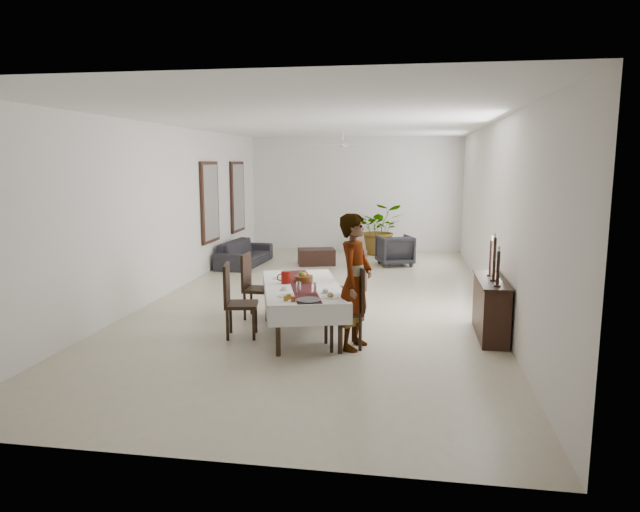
# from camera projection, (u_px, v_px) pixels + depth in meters

# --- Properties ---
(floor) EXTENTS (6.00, 12.00, 0.00)m
(floor) POSITION_uv_depth(u_px,v_px,m) (322.00, 298.00, 10.68)
(floor) COLOR beige
(floor) RESTS_ON ground
(ceiling) EXTENTS (6.00, 12.00, 0.02)m
(ceiling) POSITION_uv_depth(u_px,v_px,m) (323.00, 123.00, 10.16)
(ceiling) COLOR white
(ceiling) RESTS_ON wall_back
(wall_back) EXTENTS (6.00, 0.02, 3.20)m
(wall_back) POSITION_uv_depth(u_px,v_px,m) (355.00, 194.00, 16.26)
(wall_back) COLOR silver
(wall_back) RESTS_ON floor
(wall_front) EXTENTS (6.00, 0.02, 3.20)m
(wall_front) POSITION_uv_depth(u_px,v_px,m) (206.00, 277.00, 4.57)
(wall_front) COLOR silver
(wall_front) RESTS_ON floor
(wall_left) EXTENTS (0.02, 12.00, 3.20)m
(wall_left) POSITION_uv_depth(u_px,v_px,m) (168.00, 210.00, 10.89)
(wall_left) COLOR silver
(wall_left) RESTS_ON floor
(wall_right) EXTENTS (0.02, 12.00, 3.20)m
(wall_right) POSITION_uv_depth(u_px,v_px,m) (492.00, 215.00, 9.94)
(wall_right) COLOR silver
(wall_right) RESTS_ON floor
(dining_table_top) EXTENTS (1.51, 2.41, 0.05)m
(dining_table_top) POSITION_uv_depth(u_px,v_px,m) (302.00, 287.00, 8.44)
(dining_table_top) COLOR black
(dining_table_top) RESTS_ON table_leg_fl
(table_leg_fl) EXTENTS (0.08, 0.08, 0.65)m
(table_leg_fl) POSITION_uv_depth(u_px,v_px,m) (278.00, 332.00, 7.41)
(table_leg_fl) COLOR black
(table_leg_fl) RESTS_ON floor
(table_leg_fr) EXTENTS (0.08, 0.08, 0.65)m
(table_leg_fr) POSITION_uv_depth(u_px,v_px,m) (340.00, 330.00, 7.51)
(table_leg_fr) COLOR black
(table_leg_fr) RESTS_ON floor
(table_leg_bl) EXTENTS (0.08, 0.08, 0.65)m
(table_leg_bl) POSITION_uv_depth(u_px,v_px,m) (272.00, 295.00, 9.49)
(table_leg_bl) COLOR black
(table_leg_bl) RESTS_ON floor
(table_leg_br) EXTENTS (0.08, 0.08, 0.65)m
(table_leg_br) POSITION_uv_depth(u_px,v_px,m) (321.00, 293.00, 9.59)
(table_leg_br) COLOR black
(table_leg_br) RESTS_ON floor
(tablecloth_top) EXTENTS (1.72, 2.62, 0.01)m
(tablecloth_top) POSITION_uv_depth(u_px,v_px,m) (302.00, 285.00, 8.44)
(tablecloth_top) COLOR white
(tablecloth_top) RESTS_ON dining_table_top
(tablecloth_drape_left) EXTENTS (0.67, 2.31, 0.28)m
(tablecloth_drape_left) POSITION_uv_depth(u_px,v_px,m) (265.00, 295.00, 8.40)
(tablecloth_drape_left) COLOR silver
(tablecloth_drape_left) RESTS_ON dining_table_top
(tablecloth_drape_right) EXTENTS (0.67, 2.31, 0.28)m
(tablecloth_drape_right) POSITION_uv_depth(u_px,v_px,m) (338.00, 293.00, 8.52)
(tablecloth_drape_right) COLOR white
(tablecloth_drape_right) RESTS_ON dining_table_top
(tablecloth_drape_near) EXTENTS (1.06, 0.31, 0.28)m
(tablecloth_drape_near) POSITION_uv_depth(u_px,v_px,m) (310.00, 316.00, 7.29)
(tablecloth_drape_near) COLOR white
(tablecloth_drape_near) RESTS_ON dining_table_top
(tablecloth_drape_far) EXTENTS (1.06, 0.31, 0.28)m
(tablecloth_drape_far) POSITION_uv_depth(u_px,v_px,m) (296.00, 278.00, 9.63)
(tablecloth_drape_far) COLOR silver
(tablecloth_drape_far) RESTS_ON dining_table_top
(table_runner) EXTENTS (0.96, 2.33, 0.00)m
(table_runner) POSITION_uv_depth(u_px,v_px,m) (302.00, 285.00, 8.44)
(table_runner) COLOR #53171A
(table_runner) RESTS_ON tablecloth_top
(red_pitcher) EXTENTS (0.17, 0.17, 0.19)m
(red_pitcher) POSITION_uv_depth(u_px,v_px,m) (286.00, 277.00, 8.53)
(red_pitcher) COLOR maroon
(red_pitcher) RESTS_ON tablecloth_top
(pitcher_handle) EXTENTS (0.11, 0.05, 0.11)m
(pitcher_handle) POSITION_uv_depth(u_px,v_px,m) (280.00, 277.00, 8.52)
(pitcher_handle) COLOR maroon
(pitcher_handle) RESTS_ON red_pitcher
(wine_glass_near) EXTENTS (0.07, 0.07, 0.16)m
(wine_glass_near) POSITION_uv_depth(u_px,v_px,m) (314.00, 289.00, 7.84)
(wine_glass_near) COLOR white
(wine_glass_near) RESTS_ON tablecloth_top
(wine_glass_mid) EXTENTS (0.07, 0.07, 0.16)m
(wine_glass_mid) POSITION_uv_depth(u_px,v_px,m) (299.00, 287.00, 7.91)
(wine_glass_mid) COLOR silver
(wine_glass_mid) RESTS_ON tablecloth_top
(teacup_right) EXTENTS (0.08, 0.08, 0.06)m
(teacup_right) POSITION_uv_depth(u_px,v_px,m) (326.00, 291.00, 7.92)
(teacup_right) COLOR silver
(teacup_right) RESTS_ON saucer_right
(saucer_right) EXTENTS (0.14, 0.14, 0.01)m
(saucer_right) POSITION_uv_depth(u_px,v_px,m) (326.00, 293.00, 7.92)
(saucer_right) COLOR silver
(saucer_right) RESTS_ON tablecloth_top
(teacup_left) EXTENTS (0.08, 0.08, 0.06)m
(teacup_left) POSITION_uv_depth(u_px,v_px,m) (284.00, 288.00, 8.08)
(teacup_left) COLOR silver
(teacup_left) RESTS_ON saucer_left
(saucer_left) EXTENTS (0.14, 0.14, 0.01)m
(saucer_left) POSITION_uv_depth(u_px,v_px,m) (284.00, 290.00, 8.08)
(saucer_left) COLOR silver
(saucer_left) RESTS_ON tablecloth_top
(plate_near_right) EXTENTS (0.22, 0.22, 0.01)m
(plate_near_right) POSITION_uv_depth(u_px,v_px,m) (330.00, 297.00, 7.65)
(plate_near_right) COLOR white
(plate_near_right) RESTS_ON tablecloth_top
(bread_near_right) EXTENTS (0.08, 0.08, 0.08)m
(bread_near_right) POSITION_uv_depth(u_px,v_px,m) (330.00, 295.00, 7.64)
(bread_near_right) COLOR tan
(bread_near_right) RESTS_ON plate_near_right
(plate_near_left) EXTENTS (0.22, 0.22, 0.01)m
(plate_near_left) POSITION_uv_depth(u_px,v_px,m) (286.00, 296.00, 7.72)
(plate_near_left) COLOR silver
(plate_near_left) RESTS_ON tablecloth_top
(plate_far_left) EXTENTS (0.22, 0.22, 0.01)m
(plate_far_left) POSITION_uv_depth(u_px,v_px,m) (280.00, 278.00, 8.90)
(plate_far_left) COLOR silver
(plate_far_left) RESTS_ON tablecloth_top
(serving_tray) EXTENTS (0.34, 0.34, 0.02)m
(serving_tray) POSITION_uv_depth(u_px,v_px,m) (309.00, 300.00, 7.48)
(serving_tray) COLOR #38383D
(serving_tray) RESTS_ON tablecloth_top
(jam_jar_a) EXTENTS (0.06, 0.06, 0.07)m
(jam_jar_a) POSITION_uv_depth(u_px,v_px,m) (293.00, 299.00, 7.42)
(jam_jar_a) COLOR #9B3D16
(jam_jar_a) RESTS_ON tablecloth_top
(jam_jar_b) EXTENTS (0.06, 0.06, 0.07)m
(jam_jar_b) POSITION_uv_depth(u_px,v_px,m) (286.00, 298.00, 7.46)
(jam_jar_b) COLOR #926515
(jam_jar_b) RESTS_ON tablecloth_top
(jam_jar_c) EXTENTS (0.06, 0.06, 0.07)m
(jam_jar_c) POSITION_uv_depth(u_px,v_px,m) (289.00, 297.00, 7.56)
(jam_jar_c) COLOR #976116
(jam_jar_c) RESTS_ON tablecloth_top
(fruit_basket) EXTENTS (0.28, 0.28, 0.09)m
(fruit_basket) POSITION_uv_depth(u_px,v_px,m) (304.00, 279.00, 8.66)
(fruit_basket) COLOR brown
(fruit_basket) RESTS_ON tablecloth_top
(fruit_red) EXTENTS (0.08, 0.08, 0.08)m
(fruit_red) POSITION_uv_depth(u_px,v_px,m) (305.00, 274.00, 8.67)
(fruit_red) COLOR #A32510
(fruit_red) RESTS_ON fruit_basket
(fruit_green) EXTENTS (0.07, 0.07, 0.07)m
(fruit_green) POSITION_uv_depth(u_px,v_px,m) (301.00, 274.00, 8.67)
(fruit_green) COLOR #4A7B25
(fruit_green) RESTS_ON fruit_basket
(fruit_yellow) EXTENTS (0.08, 0.08, 0.08)m
(fruit_yellow) POSITION_uv_depth(u_px,v_px,m) (304.00, 275.00, 8.61)
(fruit_yellow) COLOR gold
(fruit_yellow) RESTS_ON fruit_basket
(chair_right_near_seat) EXTENTS (0.61, 0.61, 0.05)m
(chair_right_near_seat) POSITION_uv_depth(u_px,v_px,m) (343.00, 312.00, 7.74)
(chair_right_near_seat) COLOR black
(chair_right_near_seat) RESTS_ON chair_right_near_leg_fl
(chair_right_near_leg_fl) EXTENTS (0.06, 0.06, 0.47)m
(chair_right_near_leg_fl) POSITION_uv_depth(u_px,v_px,m) (360.00, 334.00, 7.63)
(chair_right_near_leg_fl) COLOR black
(chair_right_near_leg_fl) RESTS_ON floor
(chair_right_near_leg_fr) EXTENTS (0.06, 0.06, 0.47)m
(chair_right_near_leg_fr) POSITION_uv_depth(u_px,v_px,m) (353.00, 326.00, 8.01)
(chair_right_near_leg_fr) COLOR black
(chair_right_near_leg_fr) RESTS_ON floor
(chair_right_near_leg_bl) EXTENTS (0.06, 0.06, 0.47)m
(chair_right_near_leg_bl) POSITION_uv_depth(u_px,v_px,m) (332.00, 335.00, 7.56)
(chair_right_near_leg_bl) COLOR black
(chair_right_near_leg_bl) RESTS_ON floor
(chair_right_near_leg_br) EXTENTS (0.06, 0.06, 0.47)m
(chair_right_near_leg_br) POSITION_uv_depth(u_px,v_px,m) (326.00, 327.00, 7.94)
(chair_right_near_leg_br) COLOR black
(chair_right_near_leg_br) RESTS_ON floor
(chair_right_near_back) EXTENTS (0.20, 0.46, 0.61)m
(chair_right_near_back) POSITION_uv_depth(u_px,v_px,m) (359.00, 288.00, 7.73)
(chair_right_near_back) COLOR black
(chair_right_near_back) RESTS_ON chair_right_near_seat
(chair_right_far_seat) EXTENTS (0.58, 0.58, 0.05)m
(chair_right_far_seat) POSITION_uv_depth(u_px,v_px,m) (347.00, 291.00, 8.96)
(chair_right_far_seat) COLOR black
(chair_right_far_seat) RESTS_ON chair_right_far_leg_fl
(chair_right_far_leg_fl) EXTENTS (0.06, 0.06, 0.47)m
(chair_right_far_leg_fl) POSITION_uv_depth(u_px,v_px,m) (355.00, 312.00, 8.74)
(chair_right_far_leg_fl) COLOR black
(chair_right_far_leg_fl) RESTS_ON floor
(chair_right_far_leg_fr) EXTENTS (0.06, 0.06, 0.47)m
(chair_right_far_leg_fr) POSITION_uv_depth(u_px,v_px,m) (363.00, 306.00, 9.10)
(chair_right_far_leg_fr) COLOR black
(chair_right_far_leg_fr) RESTS_ON floor
(chair_right_far_leg_bl) EXTENTS (0.06, 0.06, 0.47)m
(chair_right_far_leg_bl) POSITION_uv_depth(u_px,v_px,m) (331.00, 309.00, 8.90)
(chair_right_far_leg_bl) COLOR black
(chair_right_far_leg_bl) RESTS_ON floor
(chair_right_far_leg_br) EXTENTS (0.06, 0.06, 0.47)m
(chair_right_far_leg_br) POSITION_uv_depth(u_px,v_px,m) (340.00, 304.00, 9.25)
(chair_right_far_leg_br) COLOR black
(chair_right_far_leg_br) RESTS_ON floor
(chair_right_far_back) EXTENTS (0.16, 0.47, 0.61)m
(chair_right_far_back) POSITION_uv_depth(u_px,v_px,m) (361.00, 272.00, 8.82)
(chair_right_far_back) COLOR black
(chair_right_far_back) RESTS_ON chair_right_far_seat
(chair_left_near_seat) EXTENTS (0.53, 0.53, 0.05)m
(chair_left_near_seat) POSITION_uv_depth(u_px,v_px,m) (242.00, 305.00, 8.22)
(chair_left_near_seat) COLOR black
(chair_left_near_seat) RESTS_ON chair_left_near_leg_fl
(chair_left_near_leg_fl) EXTENTS (0.05, 0.05, 0.45)m
(chair_left_near_leg_fl) POSITION_uv_depth(u_px,v_px,m) (231.00, 318.00, 8.44)
(chair_left_near_leg_fl) COLOR black
(chair_left_near_leg_fl) RESTS_ON floor
(chair_left_near_leg_fr) EXTENTS (0.05, 0.05, 0.45)m
(chair_left_near_leg_fr) POSITION_uv_depth(u_px,v_px,m) (227.00, 325.00, 8.07)
(chair_left_near_leg_fr) COLOR black
(chair_left_near_leg_fr) RESTS_ON floor
(chair_left_near_leg_bl) EXTENTS (0.05, 0.05, 0.45)m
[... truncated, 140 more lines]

